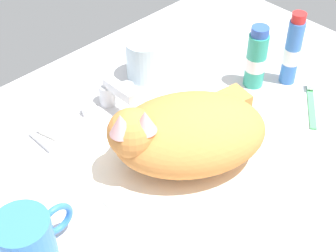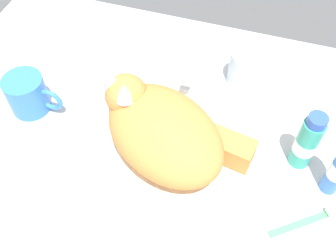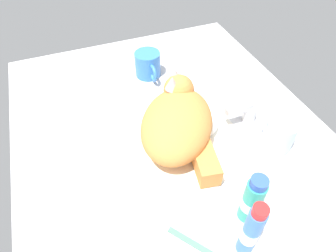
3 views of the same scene
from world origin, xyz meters
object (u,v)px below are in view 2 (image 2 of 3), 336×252
coffee_mug (28,94)px  toothbrush (308,220)px  soap_bar (143,59)px  cat (163,129)px  rinse_cup (246,68)px  toothpaste_bottle (307,142)px  faucet (194,70)px

coffee_mug → toothbrush: (58.60, -8.65, -3.57)cm
soap_bar → cat: bearing=-60.9°
coffee_mug → rinse_cup: 46.43cm
toothpaste_bottle → toothbrush: bearing=-76.0°
coffee_mug → cat: bearing=-3.3°
faucet → soap_bar: 12.07cm
cat → coffee_mug: bearing=176.7°
rinse_cup → soap_bar: rinse_cup is taller
faucet → coffee_mug: (-30.38, -18.51, 1.37)cm
coffee_mug → toothbrush: size_ratio=1.07×
rinse_cup → toothbrush: size_ratio=0.74×
faucet → toothbrush: faucet is taller
coffee_mug → rinse_cup: bearing=27.0°
faucet → soap_bar: faucet is taller
faucet → cat: 20.57cm
coffee_mug → toothbrush: coffee_mug is taller
faucet → coffee_mug: 35.60cm
toothpaste_bottle → toothbrush: 13.77cm
toothbrush → coffee_mug: bearing=171.6°
rinse_cup → soap_bar: size_ratio=1.38×
toothbrush → faucet: bearing=136.1°
faucet → toothpaste_bottle: toothpaste_bottle is taller
faucet → toothbrush: size_ratio=1.09×
toothbrush → cat: bearing=166.4°
faucet → soap_bar: bearing=177.6°
coffee_mug → toothpaste_bottle: toothpaste_bottle is taller
cat → faucet: bearing=88.5°
toothpaste_bottle → cat: bearing=-168.5°
rinse_cup → toothbrush: rinse_cup is taller
rinse_cup → soap_bar: bearing=-175.0°
rinse_cup → coffee_mug: bearing=-153.0°
soap_bar → toothbrush: soap_bar is taller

